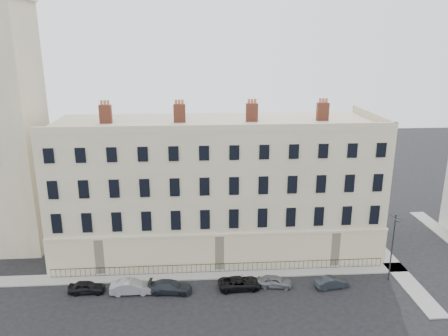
{
  "coord_description": "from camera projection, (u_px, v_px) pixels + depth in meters",
  "views": [
    {
      "loc": [
        -8.42,
        -35.81,
        23.83
      ],
      "look_at": [
        -5.24,
        10.0,
        10.22
      ],
      "focal_mm": 35.0,
      "sensor_mm": 36.0,
      "label": 1
    }
  ],
  "objects": [
    {
      "name": "ground",
      "position": [
        286.0,
        299.0,
        41.58
      ],
      "size": [
        160.0,
        160.0,
        0.0
      ],
      "primitive_type": "plane",
      "color": "black",
      "rests_on": "ground"
    },
    {
      "name": "terrace",
      "position": [
        217.0,
        186.0,
        50.5
      ],
      "size": [
        36.22,
        12.22,
        17.0
      ],
      "color": "tan",
      "rests_on": "ground"
    },
    {
      "name": "pavement_terrace",
      "position": [
        182.0,
        275.0,
        45.68
      ],
      "size": [
        48.0,
        2.0,
        0.12
      ],
      "primitive_type": "cube",
      "color": "gray",
      "rests_on": "ground"
    },
    {
      "name": "pavement_east_return",
      "position": [
        383.0,
        255.0,
        50.08
      ],
      "size": [
        2.0,
        24.0,
        0.12
      ],
      "primitive_type": "cube",
      "color": "gray",
      "rests_on": "ground"
    },
    {
      "name": "railings",
      "position": [
        220.0,
        268.0,
        46.19
      ],
      "size": [
        35.0,
        0.04,
        0.96
      ],
      "color": "black",
      "rests_on": "ground"
    },
    {
      "name": "car_a",
      "position": [
        87.0,
        287.0,
        42.51
      ],
      "size": [
        3.53,
        1.45,
        1.2
      ],
      "primitive_type": "imported",
      "rotation": [
        0.0,
        0.0,
        1.56
      ],
      "color": "black",
      "rests_on": "ground"
    },
    {
      "name": "car_b",
      "position": [
        131.0,
        287.0,
        42.42
      ],
      "size": [
        4.1,
        1.47,
        1.34
      ],
      "primitive_type": "imported",
      "rotation": [
        0.0,
        0.0,
        1.58
      ],
      "color": "gray",
      "rests_on": "ground"
    },
    {
      "name": "car_c",
      "position": [
        170.0,
        287.0,
        42.53
      ],
      "size": [
        4.39,
        2.17,
        1.23
      ],
      "primitive_type": "imported",
      "rotation": [
        0.0,
        0.0,
        1.46
      ],
      "color": "#21252C",
      "rests_on": "ground"
    },
    {
      "name": "car_d",
      "position": [
        240.0,
        283.0,
        43.22
      ],
      "size": [
        4.4,
        2.2,
        1.2
      ],
      "primitive_type": "imported",
      "rotation": [
        0.0,
        0.0,
        1.62
      ],
      "color": "black",
      "rests_on": "ground"
    },
    {
      "name": "car_e",
      "position": [
        274.0,
        281.0,
        43.56
      ],
      "size": [
        3.64,
        1.94,
        1.18
      ],
      "primitive_type": "imported",
      "rotation": [
        0.0,
        0.0,
        1.41
      ],
      "color": "slate",
      "rests_on": "ground"
    },
    {
      "name": "car_f",
      "position": [
        332.0,
        282.0,
        43.41
      ],
      "size": [
        3.53,
        1.73,
        1.11
      ],
      "primitive_type": "imported",
      "rotation": [
        0.0,
        0.0,
        1.74
      ],
      "color": "#20252B",
      "rests_on": "ground"
    },
    {
      "name": "streetlamp",
      "position": [
        392.0,
        245.0,
        43.69
      ],
      "size": [
        0.69,
        1.5,
        7.27
      ],
      "rotation": [
        0.0,
        0.0,
        0.37
      ],
      "color": "#2E2E33",
      "rests_on": "ground"
    }
  ]
}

